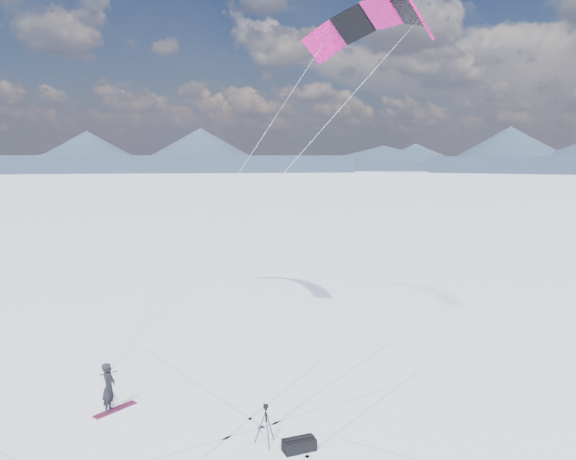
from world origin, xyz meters
name	(u,v)px	position (x,y,z in m)	size (l,w,h in m)	color
ground	(215,460)	(0.00, 0.00, 0.00)	(1800.00, 1800.00, 0.00)	white
horizon_hills	(212,283)	(0.00, 0.00, 4.83)	(704.00, 704.42, 10.82)	#162130
snowkiter	(110,411)	(-2.49, 3.97, 0.00)	(0.58, 0.38, 1.60)	black
snowboard	(115,410)	(-2.33, 4.01, 0.02)	(1.48, 0.28, 0.04)	maroon
tripod	(266,419)	(1.52, 0.30, 0.76)	(0.60, 0.53, 1.17)	black
gear_bag_a	(299,445)	(2.26, -0.36, 0.18)	(0.90, 0.44, 0.40)	black
power_kite	(373,24)	(8.26, 6.84, 13.32)	(12.19, 6.63, 13.05)	#CC0C70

